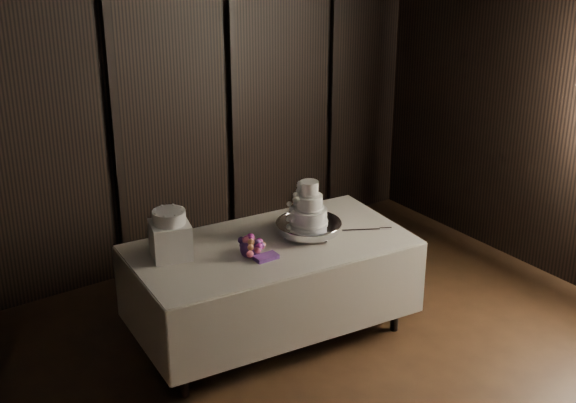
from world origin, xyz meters
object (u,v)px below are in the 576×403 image
(display_table, at_px, (271,286))
(wedding_cake, at_px, (307,208))
(box_pedestal, at_px, (170,240))
(small_cake, at_px, (169,217))
(bouquet, at_px, (250,247))
(cake_stand, at_px, (309,228))

(display_table, bearing_deg, wedding_cake, 0.36)
(wedding_cake, height_order, box_pedestal, wedding_cake)
(box_pedestal, xyz_separation_m, small_cake, (0.00, 0.00, 0.17))
(bouquet, xyz_separation_m, box_pedestal, (-0.46, 0.29, 0.07))
(cake_stand, relative_size, small_cake, 2.15)
(wedding_cake, height_order, small_cake, wedding_cake)
(small_cake, bearing_deg, bouquet, -32.30)
(cake_stand, height_order, small_cake, small_cake)
(display_table, distance_m, cake_stand, 0.51)
(cake_stand, bearing_deg, box_pedestal, 166.36)
(display_table, relative_size, cake_stand, 4.31)
(bouquet, bearing_deg, wedding_cake, 4.01)
(small_cake, bearing_deg, wedding_cake, -14.69)
(cake_stand, bearing_deg, display_table, 177.16)
(cake_stand, relative_size, wedding_cake, 1.52)
(wedding_cake, bearing_deg, small_cake, -176.65)
(display_table, height_order, bouquet, bouquet)
(wedding_cake, xyz_separation_m, box_pedestal, (-0.97, 0.25, -0.09))
(small_cake, bearing_deg, box_pedestal, 0.00)
(cake_stand, height_order, box_pedestal, box_pedestal)
(wedding_cake, relative_size, bouquet, 0.86)
(cake_stand, xyz_separation_m, small_cake, (-1.00, 0.24, 0.25))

